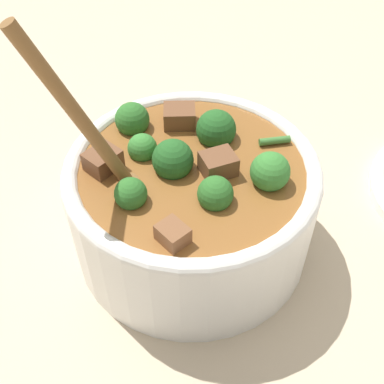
% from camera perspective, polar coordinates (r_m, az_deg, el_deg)
% --- Properties ---
extents(ground_plane, '(4.00, 4.00, 0.00)m').
position_cam_1_polar(ground_plane, '(0.52, -0.00, -5.60)').
color(ground_plane, '#C6B293').
extents(stew_bowl, '(0.24, 0.24, 0.26)m').
position_cam_1_polar(stew_bowl, '(0.48, -0.05, -0.71)').
color(stew_bowl, white).
rests_on(stew_bowl, ground_plane).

